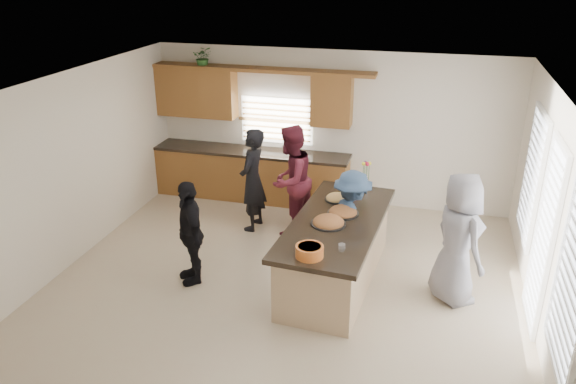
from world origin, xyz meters
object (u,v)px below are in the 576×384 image
(island, at_px, (336,252))
(salad_bowl, at_px, (309,251))
(woman_left_back, at_px, (253,180))
(woman_right_back, at_px, (352,221))
(woman_left_mid, at_px, (290,180))
(woman_right_front, at_px, (458,239))
(woman_left_front, at_px, (190,232))

(island, distance_m, salad_bowl, 1.23)
(woman_left_back, height_order, woman_right_back, woman_left_back)
(woman_right_back, bearing_deg, island, 132.07)
(island, xyz_separation_m, woman_left_mid, (-1.02, 1.34, 0.46))
(island, distance_m, woman_left_mid, 1.74)
(woman_left_mid, bearing_deg, woman_left_back, -70.54)
(salad_bowl, xyz_separation_m, woman_left_mid, (-0.88, 2.42, -0.11))
(woman_left_back, relative_size, woman_right_front, 0.96)
(woman_right_back, relative_size, woman_right_front, 0.85)
(woman_left_mid, distance_m, woman_left_front, 2.08)
(woman_left_back, bearing_deg, salad_bowl, 35.55)
(woman_left_back, xyz_separation_m, woman_right_front, (3.25, -1.35, 0.03))
(woman_left_front, relative_size, woman_right_back, 0.99)
(island, relative_size, woman_left_mid, 1.52)
(woman_left_mid, bearing_deg, salad_bowl, 35.99)
(woman_left_back, height_order, woman_right_front, woman_right_front)
(woman_left_front, xyz_separation_m, woman_right_back, (2.11, 0.91, 0.01))
(salad_bowl, distance_m, woman_left_mid, 2.58)
(island, relative_size, salad_bowl, 8.15)
(salad_bowl, height_order, woman_right_back, woman_right_back)
(salad_bowl, xyz_separation_m, woman_left_back, (-1.51, 2.38, -0.16))
(woman_left_mid, bearing_deg, woman_right_back, 67.01)
(island, xyz_separation_m, woman_right_back, (0.14, 0.40, 0.31))
(salad_bowl, bearing_deg, woman_left_front, 162.60)
(salad_bowl, bearing_deg, woman_right_back, 79.19)
(salad_bowl, relative_size, woman_right_back, 0.22)
(island, bearing_deg, woman_left_back, 145.85)
(woman_right_front, bearing_deg, woman_left_front, 65.20)
(woman_left_mid, relative_size, woman_right_back, 1.20)
(island, distance_m, woman_right_back, 0.52)
(woman_left_back, relative_size, woman_left_front, 1.15)
(woman_left_mid, xyz_separation_m, woman_right_back, (1.16, -0.94, -0.15))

